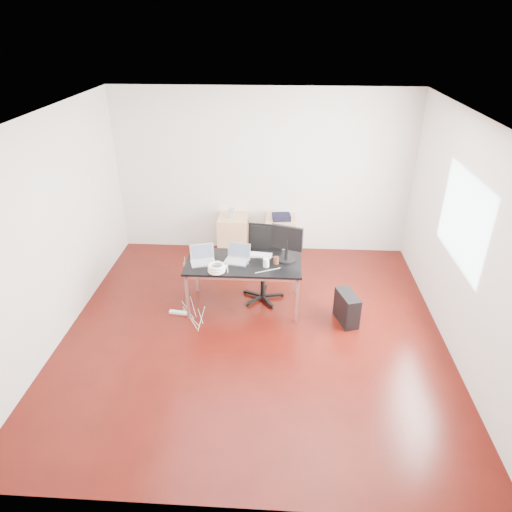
# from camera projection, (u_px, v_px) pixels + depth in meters

# --- Properties ---
(room_shell) EXTENTS (5.00, 5.00, 5.00)m
(room_shell) POSITION_uv_depth(u_px,v_px,m) (256.00, 237.00, 5.48)
(room_shell) COLOR #390A06
(room_shell) RESTS_ON ground
(desk) EXTENTS (1.60, 0.80, 0.73)m
(desk) POSITION_uv_depth(u_px,v_px,m) (244.00, 265.00, 6.35)
(desk) COLOR black
(desk) RESTS_ON ground
(office_chair) EXTENTS (0.52, 0.54, 1.08)m
(office_chair) POSITION_uv_depth(u_px,v_px,m) (264.00, 260.00, 6.63)
(office_chair) COLOR black
(office_chair) RESTS_ON ground
(filing_cabinet_left) EXTENTS (0.50, 0.50, 0.70)m
(filing_cabinet_left) POSITION_uv_depth(u_px,v_px,m) (233.00, 235.00, 7.97)
(filing_cabinet_left) COLOR tan
(filing_cabinet_left) RESTS_ON ground
(filing_cabinet_right) EXTENTS (0.50, 0.50, 0.70)m
(filing_cabinet_right) POSITION_uv_depth(u_px,v_px,m) (280.00, 237.00, 7.92)
(filing_cabinet_right) COLOR tan
(filing_cabinet_right) RESTS_ON ground
(pc_tower) EXTENTS (0.33, 0.49, 0.44)m
(pc_tower) POSITION_uv_depth(u_px,v_px,m) (347.00, 308.00, 6.23)
(pc_tower) COLOR black
(pc_tower) RESTS_ON ground
(wastebasket) EXTENTS (0.31, 0.31, 0.28)m
(wastebasket) POSITION_uv_depth(u_px,v_px,m) (272.00, 248.00, 8.02)
(wastebasket) COLOR black
(wastebasket) RESTS_ON ground
(power_strip) EXTENTS (0.31, 0.10, 0.04)m
(power_strip) POSITION_uv_depth(u_px,v_px,m) (180.00, 313.00, 6.48)
(power_strip) COLOR white
(power_strip) RESTS_ON ground
(laptop_left) EXTENTS (0.39, 0.34, 0.23)m
(laptop_left) POSITION_uv_depth(u_px,v_px,m) (203.00, 258.00, 6.30)
(laptop_left) COLOR silver
(laptop_left) RESTS_ON desk
(laptop_right) EXTENTS (0.38, 0.32, 0.23)m
(laptop_right) POSITION_uv_depth(u_px,v_px,m) (238.00, 257.00, 6.34)
(laptop_right) COLOR silver
(laptop_right) RESTS_ON desk
(monitor) EXTENTS (0.44, 0.26, 0.51)m
(monitor) POSITION_uv_depth(u_px,v_px,m) (287.00, 241.00, 6.25)
(monitor) COLOR black
(monitor) RESTS_ON desk
(keyboard) EXTENTS (0.45, 0.19, 0.02)m
(keyboard) POSITION_uv_depth(u_px,v_px,m) (256.00, 255.00, 6.49)
(keyboard) COLOR white
(keyboard) RESTS_ON desk
(cup_white) EXTENTS (0.09, 0.09, 0.12)m
(cup_white) POSITION_uv_depth(u_px,v_px,m) (266.00, 263.00, 6.18)
(cup_white) COLOR white
(cup_white) RESTS_ON desk
(cup_brown) EXTENTS (0.10, 0.10, 0.10)m
(cup_brown) POSITION_uv_depth(u_px,v_px,m) (276.00, 260.00, 6.26)
(cup_brown) COLOR #532C1C
(cup_brown) RESTS_ON desk
(cable_coil) EXTENTS (0.24, 0.24, 0.11)m
(cable_coil) POSITION_uv_depth(u_px,v_px,m) (216.00, 268.00, 6.06)
(cable_coil) COLOR white
(cable_coil) RESTS_ON desk
(power_adapter) EXTENTS (0.08, 0.08, 0.03)m
(power_adapter) POSITION_uv_depth(u_px,v_px,m) (225.00, 267.00, 6.17)
(power_adapter) COLOR white
(power_adapter) RESTS_ON desk
(speaker) EXTENTS (0.10, 0.10, 0.18)m
(speaker) POSITION_uv_depth(u_px,v_px,m) (232.00, 213.00, 7.72)
(speaker) COLOR #9E9E9E
(speaker) RESTS_ON filing_cabinet_left
(navy_garment) EXTENTS (0.33, 0.28, 0.09)m
(navy_garment) POSITION_uv_depth(u_px,v_px,m) (281.00, 217.00, 7.69)
(navy_garment) COLOR black
(navy_garment) RESTS_ON filing_cabinet_right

